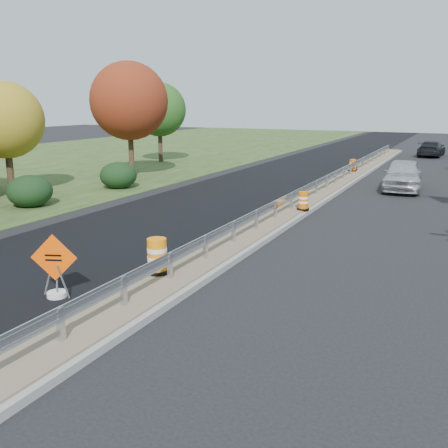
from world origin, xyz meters
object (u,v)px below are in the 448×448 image
at_px(barrel_median_near, 157,256).
at_px(barrel_median_far, 352,165).
at_px(car_silver, 403,175).
at_px(car_dark_far, 431,149).
at_px(barrel_median_mid, 303,201).
at_px(caution_sign, 56,282).

height_order(barrel_median_near, barrel_median_far, barrel_median_near).
xyz_separation_m(car_silver, car_dark_far, (0.06, 19.91, -0.15)).
bearing_deg(barrel_median_near, barrel_median_mid, 83.58).
relative_size(caution_sign, barrel_median_near, 1.69).
height_order(barrel_median_mid, car_silver, car_silver).
distance_m(barrel_median_mid, car_silver, 9.18).
relative_size(barrel_median_mid, barrel_median_far, 0.98).
bearing_deg(barrel_median_far, barrel_median_near, -90.78).
bearing_deg(barrel_median_mid, caution_sign, -102.87).
bearing_deg(car_dark_far, barrel_median_mid, 87.12).
xyz_separation_m(barrel_median_near, car_silver, (4.16, 18.42, 0.15)).
height_order(barrel_median_near, car_silver, car_silver).
xyz_separation_m(barrel_median_near, barrel_median_mid, (1.10, 9.77, -0.09)).
xyz_separation_m(barrel_median_near, car_dark_far, (4.23, 38.33, 0.01)).
bearing_deg(caution_sign, barrel_median_near, 31.84).
distance_m(barrel_median_near, car_silver, 18.89).
distance_m(caution_sign, barrel_median_far, 25.58).
xyz_separation_m(barrel_median_mid, car_silver, (3.06, 8.65, 0.24)).
height_order(caution_sign, barrel_median_far, caution_sign).
xyz_separation_m(barrel_median_near, barrel_median_far, (0.32, 23.36, -0.08)).
bearing_deg(barrel_median_far, barrel_median_mid, -86.71).
bearing_deg(barrel_median_mid, barrel_median_near, -96.42).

